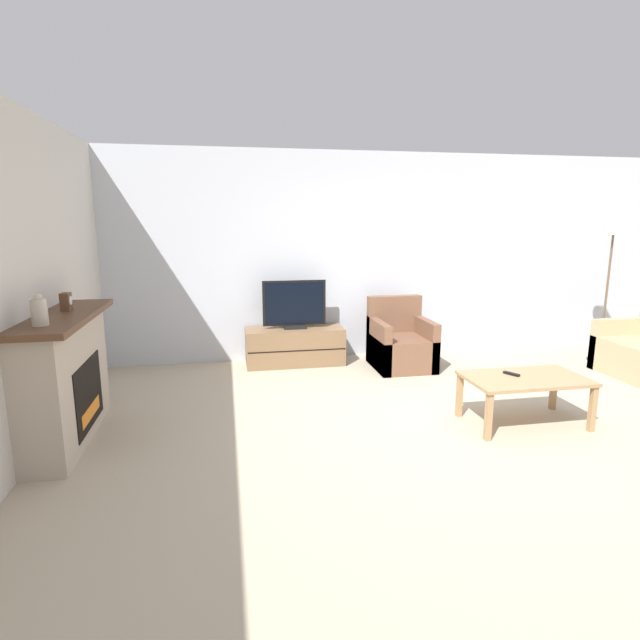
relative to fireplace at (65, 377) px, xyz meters
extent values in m
plane|color=tan|center=(3.38, -0.37, -0.55)|extent=(24.00, 24.00, 0.00)
cube|color=silver|center=(3.38, 2.20, 0.80)|extent=(12.00, 0.06, 2.70)
cube|color=beige|center=(-0.20, -0.37, 0.80)|extent=(0.06, 12.00, 2.70)
cube|color=#B7A893|center=(0.00, 0.00, -0.03)|extent=(0.34, 1.42, 1.03)
cube|color=black|center=(0.17, 0.00, -0.16)|extent=(0.01, 0.78, 0.57)
cube|color=orange|center=(0.17, 0.00, -0.31)|extent=(0.01, 0.55, 0.11)
cube|color=brown|center=(0.03, 0.00, 0.50)|extent=(0.46, 1.54, 0.05)
cylinder|color=beige|center=(0.02, -0.46, 0.63)|extent=(0.11, 0.11, 0.19)
sphere|color=beige|center=(0.02, -0.46, 0.73)|extent=(0.06, 0.06, 0.06)
cube|color=brown|center=(0.02, 0.15, 0.60)|extent=(0.07, 0.11, 0.15)
cylinder|color=white|center=(0.05, 0.15, 0.62)|extent=(0.00, 0.08, 0.08)
cube|color=brown|center=(2.17, 1.89, -0.31)|extent=(1.24, 0.48, 0.47)
cube|color=black|center=(2.17, 1.65, -0.31)|extent=(1.22, 0.01, 0.01)
cube|color=black|center=(2.17, 1.89, -0.06)|extent=(0.28, 0.18, 0.04)
cube|color=black|center=(2.17, 1.89, 0.25)|extent=(0.80, 0.03, 0.57)
cube|color=black|center=(2.17, 1.88, 0.25)|extent=(0.74, 0.01, 0.52)
cube|color=brown|center=(3.46, 1.48, -0.35)|extent=(0.70, 0.76, 0.40)
cube|color=brown|center=(3.46, 1.79, 0.09)|extent=(0.70, 0.14, 0.47)
cube|color=brown|center=(3.16, 1.48, -0.24)|extent=(0.10, 0.76, 0.61)
cube|color=brown|center=(3.76, 1.48, -0.24)|extent=(0.10, 0.76, 0.61)
cube|color=#A37F56|center=(3.94, -0.41, -0.12)|extent=(1.07, 0.61, 0.03)
cube|color=#A37F56|center=(3.45, -0.68, -0.34)|extent=(0.05, 0.05, 0.41)
cube|color=#A37F56|center=(4.44, -0.68, -0.34)|extent=(0.05, 0.05, 0.41)
cube|color=#A37F56|center=(3.45, -0.14, -0.34)|extent=(0.05, 0.05, 0.41)
cube|color=#A37F56|center=(4.44, -0.14, -0.34)|extent=(0.05, 0.05, 0.41)
cube|color=black|center=(3.85, -0.33, -0.10)|extent=(0.11, 0.15, 0.02)
cube|color=tan|center=(6.18, 0.99, -0.24)|extent=(0.83, 0.11, 0.63)
cylinder|color=black|center=(6.17, 1.31, -0.54)|extent=(0.30, 0.30, 0.01)
cylinder|color=brown|center=(6.17, 1.31, 0.28)|extent=(0.03, 0.03, 1.63)
cone|color=beige|center=(6.17, 1.31, 1.21)|extent=(0.31, 0.31, 0.22)
camera|label=1|loc=(1.33, -4.27, 1.27)|focal=28.00mm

